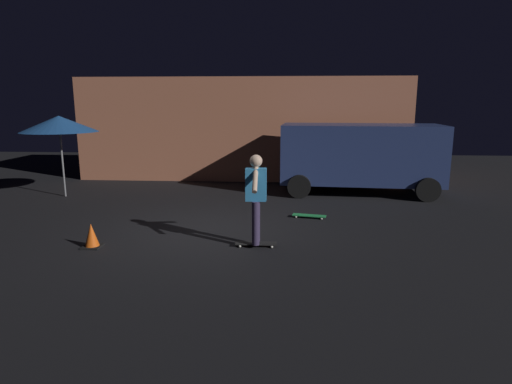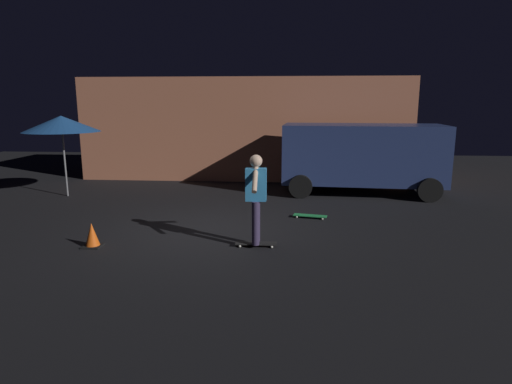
# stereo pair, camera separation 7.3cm
# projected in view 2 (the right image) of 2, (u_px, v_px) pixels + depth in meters

# --- Properties ---
(ground_plane) EXTENTS (28.00, 28.00, 0.00)m
(ground_plane) POSITION_uv_depth(u_px,v_px,m) (204.00, 230.00, 9.21)
(ground_plane) COLOR black
(low_building) EXTENTS (11.32, 3.73, 3.50)m
(low_building) POSITION_uv_depth(u_px,v_px,m) (248.00, 127.00, 16.27)
(low_building) COLOR #B76B4C
(low_building) RESTS_ON ground_plane
(parked_van) EXTENTS (4.72, 2.48, 2.03)m
(parked_van) POSITION_uv_depth(u_px,v_px,m) (362.00, 154.00, 12.80)
(parked_van) COLOR navy
(parked_van) RESTS_ON ground_plane
(patio_umbrella) EXTENTS (2.10, 2.10, 2.30)m
(patio_umbrella) POSITION_uv_depth(u_px,v_px,m) (61.00, 124.00, 12.16)
(patio_umbrella) COLOR slate
(patio_umbrella) RESTS_ON ground_plane
(skateboard_ridden) EXTENTS (0.78, 0.23, 0.07)m
(skateboard_ridden) POSITION_uv_depth(u_px,v_px,m) (256.00, 244.00, 8.16)
(skateboard_ridden) COLOR black
(skateboard_ridden) RESTS_ON ground_plane
(skateboard_spare) EXTENTS (0.80, 0.35, 0.07)m
(skateboard_spare) POSITION_uv_depth(u_px,v_px,m) (310.00, 216.00, 10.16)
(skateboard_spare) COLOR green
(skateboard_spare) RESTS_ON ground_plane
(skater) EXTENTS (0.38, 0.98, 1.67)m
(skater) POSITION_uv_depth(u_px,v_px,m) (256.00, 193.00, 7.96)
(skater) COLOR #382D4C
(skater) RESTS_ON skateboard_ridden
(traffic_cone) EXTENTS (0.34, 0.34, 0.46)m
(traffic_cone) POSITION_uv_depth(u_px,v_px,m) (92.00, 236.00, 8.12)
(traffic_cone) COLOR black
(traffic_cone) RESTS_ON ground_plane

